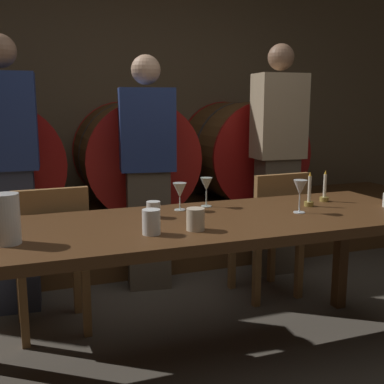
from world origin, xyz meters
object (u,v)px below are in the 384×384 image
wine_glass_left (180,191)px  wine_glass_center (206,185)px  pitcher (6,219)px  cup_center_right (195,219)px  guest_center (148,172)px  candle_right (324,193)px  wine_barrel_right (241,152)px  guest_right (278,159)px  dining_table (209,234)px  wine_barrel_center (133,156)px  candle_left (309,197)px  cup_center_left (153,209)px  cup_far_left (151,222)px  chair_left (51,254)px  guest_left (8,174)px  wine_glass_right (300,189)px  wine_barrel_left (1,161)px  chair_right (272,229)px

wine_glass_left → wine_glass_center: bearing=12.0°
pitcher → cup_center_right: (0.79, -0.07, -0.05)m
guest_center → candle_right: (0.80, -0.96, -0.03)m
wine_barrel_right → guest_right: (-0.01, -0.64, 0.00)m
dining_table → wine_barrel_center: bearing=89.1°
wine_barrel_right → candle_right: bearing=-98.3°
guest_right → candle_left: (-0.39, -1.00, -0.09)m
wine_barrel_right → cup_center_left: 2.05m
wine_barrel_center → cup_far_left: size_ratio=8.17×
dining_table → guest_right: bearing=46.8°
chair_left → guest_center: size_ratio=0.53×
guest_left → wine_glass_right: 1.79m
wine_barrel_right → wine_barrel_left: bearing=180.0°
wine_glass_left → wine_glass_right: size_ratio=0.85×
wine_glass_left → wine_glass_center: size_ratio=0.91×
candle_left → wine_glass_center: 0.57m
guest_center → cup_center_right: (-0.13, -1.30, -0.03)m
chair_left → guest_right: size_ratio=0.50×
wine_barrel_right → wine_glass_left: 1.85m
chair_left → cup_far_left: bearing=114.0°
cup_far_left → wine_glass_right: bearing=9.1°
chair_left → chair_right: same height
guest_right → guest_center: bearing=0.0°
guest_left → pitcher: bearing=94.5°
cup_center_right → wine_barrel_center: bearing=85.0°
pitcher → wine_glass_center: (1.02, 0.38, 0.02)m
cup_center_left → chair_right: bearing=27.9°
wine_barrel_right → wine_glass_left: (-1.10, -1.49, -0.03)m
wine_barrel_center → candle_right: bearing=-63.8°
wine_barrel_center → candle_right: (0.77, -1.56, -0.09)m
wine_barrel_left → guest_left: bearing=-85.0°
chair_right → wine_barrel_center: bearing=-60.8°
guest_left → cup_far_left: 1.35m
candle_left → wine_glass_right: 0.20m
wine_barrel_right → guest_left: guest_left is taller
pitcher → cup_far_left: size_ratio=1.88×
guest_center → wine_glass_left: bearing=94.6°
wine_glass_right → wine_barrel_center: bearing=104.7°
guest_left → pitcher: (0.01, -1.16, -0.02)m
candle_right → cup_far_left: candle_right is taller
guest_right → chair_right: bearing=59.1°
guest_right → wine_glass_right: 1.24m
wine_barrel_center → dining_table: bearing=-90.9°
chair_left → dining_table: bearing=138.1°
chair_right → cup_center_right: chair_right is taller
wine_barrel_right → cup_center_right: (-1.16, -1.90, -0.09)m
wine_barrel_left → guest_right: size_ratio=0.51×
wine_barrel_left → cup_center_left: (0.74, -1.60, -0.10)m
guest_right → cup_center_right: bearing=49.9°
dining_table → cup_center_left: cup_center_left is taller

